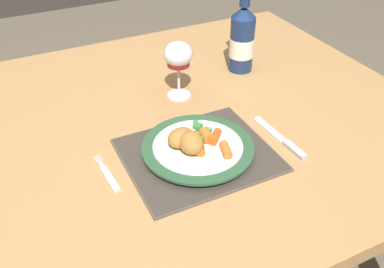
% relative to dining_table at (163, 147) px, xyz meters
% --- Properties ---
extents(dining_table, '(1.33, 1.03, 0.74)m').
position_rel_dining_table_xyz_m(dining_table, '(0.00, 0.00, 0.00)').
color(dining_table, '#AD7F4C').
rests_on(dining_table, ground).
extents(placemat, '(0.32, 0.27, 0.01)m').
position_rel_dining_table_xyz_m(placemat, '(0.02, -0.16, 0.08)').
color(placemat, brown).
rests_on(placemat, dining_table).
extents(dinner_plate, '(0.25, 0.25, 0.02)m').
position_rel_dining_table_xyz_m(dinner_plate, '(0.02, -0.16, 0.10)').
color(dinner_plate, white).
rests_on(dinner_plate, placemat).
extents(breaded_croquettes, '(0.09, 0.10, 0.04)m').
position_rel_dining_table_xyz_m(breaded_croquettes, '(-0.00, -0.15, 0.13)').
color(breaded_croquettes, '#A87033').
rests_on(breaded_croquettes, dinner_plate).
extents(green_beans_pile, '(0.06, 0.09, 0.02)m').
position_rel_dining_table_xyz_m(green_beans_pile, '(0.05, -0.13, 0.12)').
color(green_beans_pile, green).
rests_on(green_beans_pile, dinner_plate).
extents(glazed_carrots, '(0.09, 0.10, 0.02)m').
position_rel_dining_table_xyz_m(glazed_carrots, '(0.05, -0.17, 0.12)').
color(glazed_carrots, orange).
rests_on(glazed_carrots, dinner_plate).
extents(fork, '(0.02, 0.12, 0.01)m').
position_rel_dining_table_xyz_m(fork, '(-0.18, -0.14, 0.08)').
color(fork, silver).
rests_on(fork, dining_table).
extents(table_knife, '(0.02, 0.18, 0.01)m').
position_rel_dining_table_xyz_m(table_knife, '(0.22, -0.20, 0.08)').
color(table_knife, silver).
rests_on(table_knife, dining_table).
extents(wine_glass, '(0.08, 0.08, 0.15)m').
position_rel_dining_table_xyz_m(wine_glass, '(0.09, 0.09, 0.20)').
color(wine_glass, silver).
rests_on(wine_glass, dining_table).
extents(bottle, '(0.07, 0.07, 0.26)m').
position_rel_dining_table_xyz_m(bottle, '(0.31, 0.15, 0.18)').
color(bottle, navy).
rests_on(bottle, dining_table).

